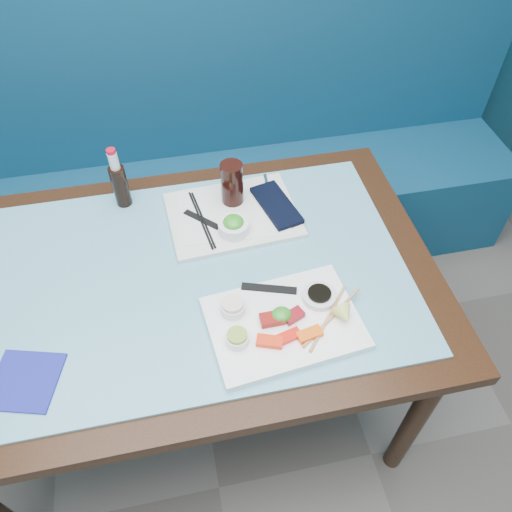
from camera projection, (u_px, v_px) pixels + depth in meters
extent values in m
cube|color=navy|center=(178.00, 219.00, 2.26)|extent=(3.00, 0.55, 0.45)
cube|color=navy|center=(159.00, 100.00, 2.04)|extent=(3.00, 0.12, 0.95)
cube|color=black|center=(185.00, 282.00, 1.39)|extent=(1.40, 0.90, 0.04)
cylinder|color=black|center=(415.00, 419.00, 1.52)|extent=(0.06, 0.06, 0.71)
cylinder|color=black|center=(16.00, 294.00, 1.82)|extent=(0.06, 0.06, 0.71)
cylinder|color=black|center=(340.00, 243.00, 1.99)|extent=(0.06, 0.06, 0.71)
cube|color=#5D9FBA|center=(184.00, 277.00, 1.37)|extent=(1.22, 0.76, 0.01)
cube|color=white|center=(284.00, 323.00, 1.25)|extent=(0.40, 0.30, 0.02)
cube|color=red|center=(270.00, 341.00, 1.20)|extent=(0.07, 0.05, 0.02)
cube|color=red|center=(289.00, 336.00, 1.21)|extent=(0.06, 0.04, 0.01)
cube|color=#F85B09|center=(310.00, 334.00, 1.21)|extent=(0.07, 0.04, 0.02)
cube|color=maroon|center=(272.00, 319.00, 1.24)|extent=(0.06, 0.04, 0.02)
cube|color=maroon|center=(293.00, 316.00, 1.25)|extent=(0.06, 0.05, 0.02)
ellipsoid|color=#2A851E|center=(281.00, 315.00, 1.24)|extent=(0.06, 0.06, 0.03)
cylinder|color=white|center=(237.00, 339.00, 1.20)|extent=(0.06, 0.06, 0.02)
cylinder|color=#81AC37|center=(237.00, 335.00, 1.18)|extent=(0.06, 0.06, 0.01)
cylinder|color=white|center=(233.00, 308.00, 1.26)|extent=(0.08, 0.08, 0.03)
cylinder|color=beige|center=(233.00, 304.00, 1.24)|extent=(0.06, 0.06, 0.01)
cylinder|color=silver|center=(319.00, 296.00, 1.29)|extent=(0.11, 0.11, 0.02)
cylinder|color=black|center=(320.00, 293.00, 1.28)|extent=(0.08, 0.08, 0.01)
cone|color=#EDF373|center=(345.00, 315.00, 1.23)|extent=(0.05, 0.05, 0.05)
cube|color=black|center=(269.00, 288.00, 1.31)|extent=(0.15, 0.07, 0.00)
cylinder|color=tan|center=(328.00, 317.00, 1.25)|extent=(0.15, 0.18, 0.01)
cylinder|color=tan|center=(332.00, 317.00, 1.25)|extent=(0.19, 0.15, 0.01)
cube|color=silver|center=(233.00, 215.00, 1.51)|extent=(0.40, 0.31, 0.01)
cube|color=silver|center=(233.00, 213.00, 1.50)|extent=(0.34, 0.25, 0.00)
cylinder|color=white|center=(234.00, 227.00, 1.44)|extent=(0.10, 0.10, 0.04)
ellipsoid|color=#2B9221|center=(233.00, 222.00, 1.43)|extent=(0.07, 0.07, 0.03)
cylinder|color=black|center=(232.00, 183.00, 1.49)|extent=(0.07, 0.07, 0.14)
cube|color=black|center=(276.00, 205.00, 1.52)|extent=(0.13, 0.21, 0.02)
cylinder|color=white|center=(267.00, 184.00, 1.58)|extent=(0.02, 0.09, 0.01)
cylinder|color=black|center=(201.00, 219.00, 1.48)|extent=(0.04, 0.25, 0.01)
cylinder|color=black|center=(203.00, 219.00, 1.48)|extent=(0.04, 0.24, 0.01)
cube|color=black|center=(202.00, 220.00, 1.48)|extent=(0.11, 0.11, 0.00)
cylinder|color=black|center=(120.00, 186.00, 1.50)|extent=(0.06, 0.06, 0.14)
cylinder|color=silver|center=(113.00, 161.00, 1.43)|extent=(0.04, 0.04, 0.06)
cylinder|color=#B70B21|center=(111.00, 151.00, 1.40)|extent=(0.03, 0.03, 0.01)
cube|color=navy|center=(25.00, 381.00, 1.16)|extent=(0.19, 0.19, 0.01)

